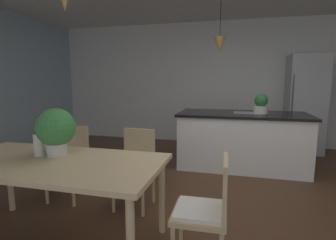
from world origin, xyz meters
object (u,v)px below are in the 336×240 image
(chair_far_left, at_px, (69,160))
(potted_plant_on_island, at_px, (261,104))
(vase_on_dining_table, at_px, (39,145))
(chair_far_right, at_px, (135,165))
(potted_plant_on_table, at_px, (56,129))
(dining_table, at_px, (53,168))
(chair_kitchen_end, at_px, (206,209))
(refrigerator, at_px, (305,104))
(kitchen_island, at_px, (242,140))

(chair_far_left, distance_m, potted_plant_on_island, 2.93)
(vase_on_dining_table, bearing_deg, chair_far_left, 106.83)
(chair_far_right, bearing_deg, potted_plant_on_table, -123.98)
(dining_table, bearing_deg, vase_on_dining_table, 154.01)
(chair_kitchen_end, distance_m, potted_plant_on_table, 1.46)
(chair_far_left, bearing_deg, potted_plant_on_island, 36.13)
(vase_on_dining_table, bearing_deg, chair_kitchen_end, -3.74)
(dining_table, xyz_separation_m, potted_plant_on_table, (-0.04, 0.13, 0.31))
(refrigerator, bearing_deg, chair_far_right, -128.76)
(vase_on_dining_table, bearing_deg, kitchen_island, 52.98)
(chair_far_right, height_order, vase_on_dining_table, vase_on_dining_table)
(kitchen_island, xyz_separation_m, potted_plant_on_table, (-1.66, -2.39, 0.53))
(chair_far_left, relative_size, kitchen_island, 0.43)
(chair_kitchen_end, distance_m, kitchen_island, 2.54)
(chair_far_left, relative_size, refrigerator, 0.45)
(chair_far_right, height_order, chair_far_left, same)
(chair_kitchen_end, relative_size, vase_on_dining_table, 4.40)
(dining_table, relative_size, chair_kitchen_end, 2.17)
(chair_kitchen_end, height_order, vase_on_dining_table, vase_on_dining_table)
(potted_plant_on_island, xyz_separation_m, vase_on_dining_table, (-2.10, -2.42, -0.20))
(chair_far_left, height_order, potted_plant_on_table, potted_plant_on_table)
(potted_plant_on_island, bearing_deg, vase_on_dining_table, -130.91)
(potted_plant_on_island, relative_size, potted_plant_on_table, 0.72)
(chair_far_left, bearing_deg, chair_far_right, 0.00)
(chair_far_right, bearing_deg, chair_far_left, -180.00)
(chair_far_left, bearing_deg, refrigerator, 42.61)
(chair_far_left, height_order, refrigerator, refrigerator)
(vase_on_dining_table, bearing_deg, potted_plant_on_table, 10.64)
(kitchen_island, xyz_separation_m, vase_on_dining_table, (-1.83, -2.42, 0.39))
(chair_far_right, relative_size, vase_on_dining_table, 4.40)
(dining_table, xyz_separation_m, vase_on_dining_table, (-0.21, 0.10, 0.17))
(chair_far_right, distance_m, potted_plant_on_island, 2.31)
(dining_table, distance_m, vase_on_dining_table, 0.28)
(potted_plant_on_table, bearing_deg, chair_far_right, 56.02)
(refrigerator, bearing_deg, vase_on_dining_table, -129.20)
(chair_kitchen_end, distance_m, refrigerator, 4.14)
(chair_far_right, distance_m, vase_on_dining_table, 1.03)
(chair_kitchen_end, bearing_deg, dining_table, -179.94)
(dining_table, height_order, chair_far_left, chair_far_left)
(chair_kitchen_end, height_order, potted_plant_on_island, potted_plant_on_island)
(potted_plant_on_table, distance_m, vase_on_dining_table, 0.22)
(kitchen_island, bearing_deg, potted_plant_on_table, -124.84)
(chair_far_left, distance_m, chair_kitchen_end, 1.93)
(dining_table, distance_m, chair_far_left, 0.96)
(dining_table, bearing_deg, chair_kitchen_end, 0.06)
(chair_far_left, bearing_deg, kitchen_island, 39.60)
(dining_table, bearing_deg, refrigerator, 53.49)
(dining_table, bearing_deg, kitchen_island, 57.29)
(potted_plant_on_table, bearing_deg, vase_on_dining_table, -169.36)
(kitchen_island, bearing_deg, dining_table, -122.71)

